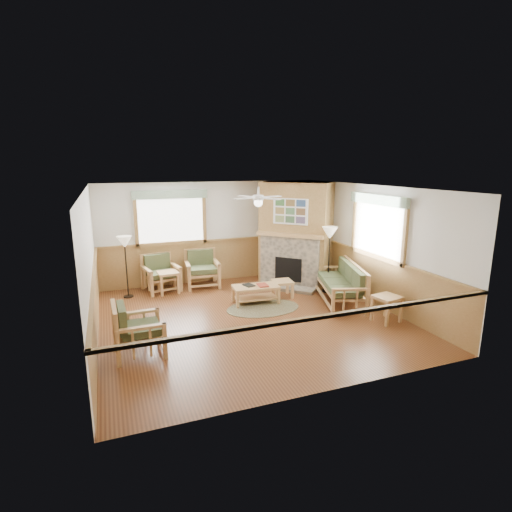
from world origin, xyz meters
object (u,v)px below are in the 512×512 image
object	(u,v)px
coffee_table	(256,294)
sofa	(339,283)
armchair_back_left	(161,273)
end_table_sofa	(387,309)
armchair_left	(139,328)
end_table_chairs	(168,282)
footstool	(282,289)
floor_lamp_left	(126,267)
floor_lamp_right	(329,260)
armchair_back_right	(202,269)

from	to	relation	value
coffee_table	sofa	bearing A→B (deg)	-13.05
armchair_back_left	end_table_sofa	size ratio (longest dim) A/B	1.68
armchair_left	armchair_back_left	bearing A→B (deg)	-15.46
end_table_chairs	footstool	xyz separation A→B (m)	(2.55, -1.27, -0.07)
sofa	end_table_sofa	distance (m)	1.41
end_table_chairs	floor_lamp_left	size ratio (longest dim) A/B	0.36
armchair_left	end_table_sofa	distance (m)	4.86
armchair_left	floor_lamp_left	distance (m)	3.18
end_table_chairs	end_table_sofa	bearing A→B (deg)	-41.56
sofa	armchair_left	bearing A→B (deg)	-59.01
sofa	floor_lamp_left	distance (m)	5.06
coffee_table	footstool	world-z (taller)	coffee_table
armchair_back_left	floor_lamp_right	distance (m)	4.24
armchair_back_right	floor_lamp_left	size ratio (longest dim) A/B	0.62
sofa	footstool	size ratio (longest dim) A/B	4.20
armchair_back_left	coffee_table	world-z (taller)	armchair_back_left
floor_lamp_left	floor_lamp_right	bearing A→B (deg)	-15.88
sofa	coffee_table	world-z (taller)	sofa
armchair_back_left	floor_lamp_left	bearing A→B (deg)	-176.07
armchair_back_left	footstool	bearing A→B (deg)	-41.46
coffee_table	floor_lamp_left	xyz separation A→B (m)	(-2.74, 1.51, 0.55)
floor_lamp_right	footstool	bearing A→B (deg)	177.23
armchair_left	coffee_table	world-z (taller)	armchair_left
sofa	footstool	distance (m)	1.37
armchair_back_right	coffee_table	distance (m)	1.95
floor_lamp_left	floor_lamp_right	distance (m)	4.93
end_table_sofa	coffee_table	bearing A→B (deg)	137.00
armchair_back_right	armchair_left	xyz separation A→B (m)	(-1.89, -3.40, -0.02)
coffee_table	armchair_left	bearing A→B (deg)	-144.11
end_table_chairs	floor_lamp_left	world-z (taller)	floor_lamp_left
floor_lamp_right	armchair_left	bearing A→B (deg)	-159.06
armchair_back_right	armchair_left	bearing A→B (deg)	-114.37
sofa	footstool	world-z (taller)	sofa
armchair_back_right	coffee_table	size ratio (longest dim) A/B	0.90
end_table_sofa	floor_lamp_left	distance (m)	5.99
armchair_back_right	end_table_chairs	distance (m)	0.99
armchair_back_right	floor_lamp_right	distance (m)	3.28
armchair_left	footstool	size ratio (longest dim) A/B	1.94
floor_lamp_left	floor_lamp_right	xyz separation A→B (m)	(4.74, -1.35, 0.08)
coffee_table	floor_lamp_left	bearing A→B (deg)	155.93
armchair_left	footstool	distance (m)	3.98
end_table_chairs	armchair_back_right	bearing A→B (deg)	15.60
armchair_left	coffee_table	size ratio (longest dim) A/B	0.86
armchair_back_left	floor_lamp_left	distance (m)	0.91
sofa	coffee_table	bearing A→B (deg)	-89.80
armchair_back_right	floor_lamp_right	bearing A→B (deg)	-24.41
sofa	footstool	bearing A→B (deg)	-108.78
end_table_sofa	floor_lamp_left	xyz separation A→B (m)	(-4.86, 3.48, 0.48)
armchair_back_left	armchair_back_right	world-z (taller)	armchair_back_right
sofa	armchair_back_left	size ratio (longest dim) A/B	2.14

